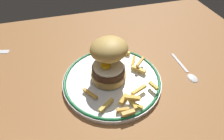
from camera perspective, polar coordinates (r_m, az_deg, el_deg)
ground_plane at (r=53.12cm, az=-0.48°, el=-8.45°), size 110.82×93.06×4.00cm
dinner_plate at (r=53.85cm, az=0.00°, el=-2.91°), size 26.98×26.98×1.60cm
burger at (r=50.13cm, az=-0.96°, el=3.35°), size 13.15×13.39×11.82cm
fries_pile at (r=51.42cm, az=4.32°, el=-3.39°), size 19.28×23.59×2.63cm
spoon at (r=60.52cm, az=21.82°, el=-1.06°), size 2.69×13.34×0.90cm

